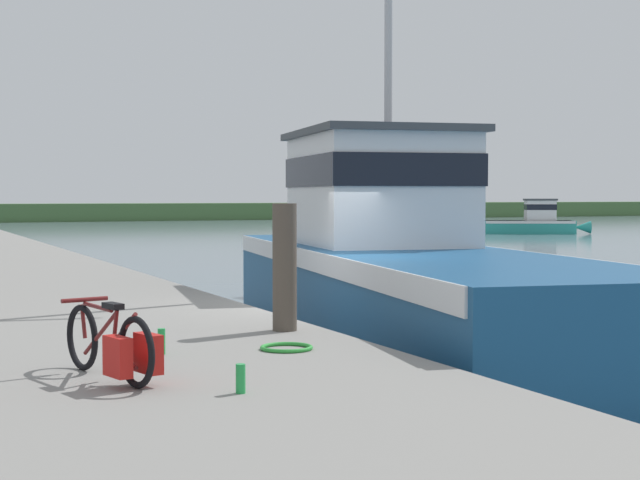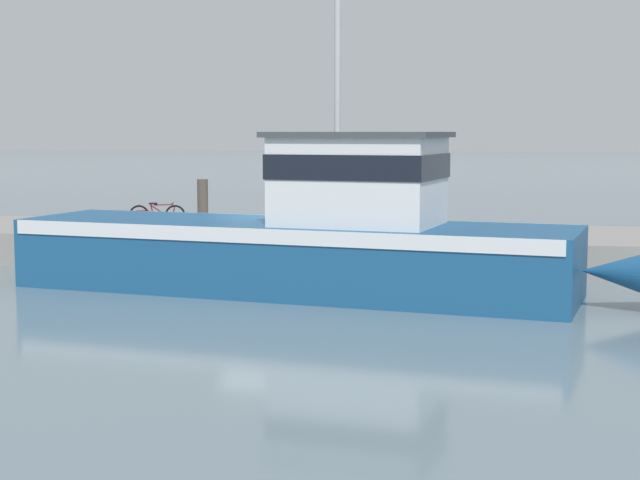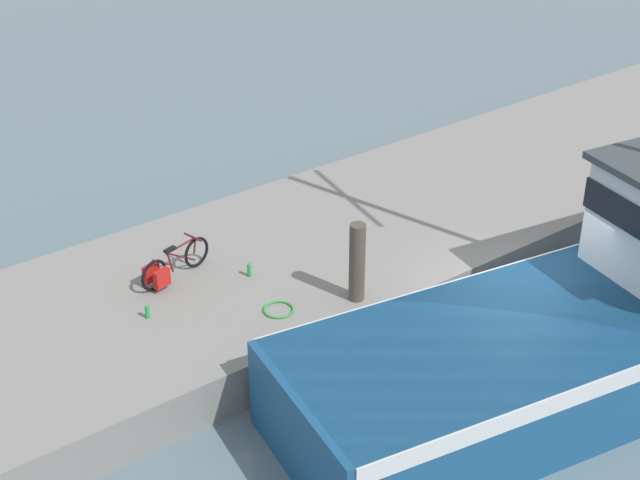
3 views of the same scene
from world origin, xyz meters
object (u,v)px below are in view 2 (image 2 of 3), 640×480
(mooring_post, at_px, (203,208))
(bicycle_touring, at_px, (151,215))
(water_bottle_by_bike, at_px, (185,224))
(fishing_boat_main, at_px, (322,237))
(water_bottle_on_curb, at_px, (112,223))

(mooring_post, bearing_deg, bicycle_touring, -136.47)
(water_bottle_by_bike, bearing_deg, mooring_post, 32.04)
(bicycle_touring, bearing_deg, water_bottle_by_bike, 46.27)
(bicycle_touring, xyz_separation_m, water_bottle_by_bike, (0.72, 1.26, -0.18))
(fishing_boat_main, height_order, water_bottle_by_bike, fishing_boat_main)
(bicycle_touring, bearing_deg, mooring_post, 29.60)
(water_bottle_by_bike, xyz_separation_m, water_bottle_on_curb, (0.09, -2.15, -0.01))
(mooring_post, distance_m, water_bottle_on_curb, 3.72)
(mooring_post, relative_size, water_bottle_by_bike, 5.78)
(fishing_boat_main, distance_m, water_bottle_by_bike, 7.28)
(fishing_boat_main, xyz_separation_m, bicycle_touring, (-6.02, -6.23, -0.12))
(fishing_boat_main, distance_m, bicycle_touring, 8.67)
(water_bottle_by_bike, bearing_deg, bicycle_touring, -119.80)
(bicycle_touring, distance_m, water_bottle_on_curb, 1.22)
(fishing_boat_main, height_order, water_bottle_on_curb, fishing_boat_main)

